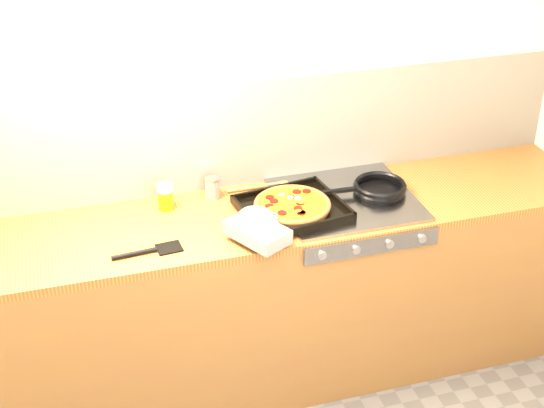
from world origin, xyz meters
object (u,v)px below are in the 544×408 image
object	(u,v)px
pizza_on_tray	(282,212)
tomato_can	(213,188)
juice_glass	(165,196)
frying_pan	(379,188)

from	to	relation	value
pizza_on_tray	tomato_can	xyz separation A→B (m)	(-0.24, 0.29, 0.00)
pizza_on_tray	juice_glass	bearing A→B (deg)	151.29
frying_pan	juice_glass	xyz separation A→B (m)	(-0.94, 0.15, 0.02)
frying_pan	juice_glass	bearing A→B (deg)	170.84
pizza_on_tray	tomato_can	world-z (taller)	tomato_can
pizza_on_tray	juice_glass	size ratio (longest dim) A/B	4.84
pizza_on_tray	tomato_can	distance (m)	0.37
tomato_can	juice_glass	world-z (taller)	juice_glass
frying_pan	tomato_can	distance (m)	0.75
juice_glass	pizza_on_tray	bearing A→B (deg)	-28.71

